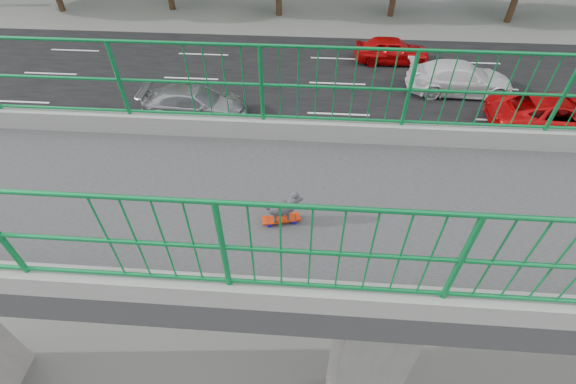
% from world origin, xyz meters
% --- Properties ---
extents(road, '(18.00, 90.00, 0.02)m').
position_xyz_m(road, '(-13.00, 0.00, 0.01)').
color(road, black).
rests_on(road, ground).
extents(footbridge, '(3.00, 24.00, 7.00)m').
position_xyz_m(footbridge, '(0.00, 0.00, 5.22)').
color(footbridge, '#2D2D2F').
rests_on(footbridge, ground).
extents(railing, '(3.00, 24.00, 1.42)m').
position_xyz_m(railing, '(0.00, 0.00, 7.21)').
color(railing, gray).
rests_on(railing, footbridge).
extents(skateboard, '(0.24, 0.47, 0.06)m').
position_xyz_m(skateboard, '(0.32, -1.60, 7.05)').
color(skateboard, red).
rests_on(skateboard, footbridge).
extents(poodle, '(0.25, 0.43, 0.37)m').
position_xyz_m(poodle, '(0.31, -1.57, 7.26)').
color(poodle, '#322E34').
rests_on(poodle, skateboard).
extents(car_0, '(1.73, 4.31, 1.47)m').
position_xyz_m(car_0, '(-6.00, 3.25, 0.73)').
color(car_0, '#BB0709').
rests_on(car_0, ground).
extents(car_2, '(2.62, 5.69, 1.58)m').
position_xyz_m(car_2, '(-12.40, 9.56, 0.79)').
color(car_2, '#BB0709').
rests_on(car_2, ground).
extents(car_3, '(2.15, 5.29, 1.53)m').
position_xyz_m(car_3, '(-15.60, 6.18, 0.77)').
color(car_3, silver).
rests_on(car_3, ground).
extents(car_4, '(1.69, 4.21, 1.43)m').
position_xyz_m(car_4, '(-18.80, 3.13, 0.72)').
color(car_4, '#BB0709').
rests_on(car_4, ground).
extents(car_5, '(1.69, 4.86, 1.60)m').
position_xyz_m(car_5, '(-6.00, -6.77, 0.80)').
color(car_5, '#BB0709').
rests_on(car_5, ground).
extents(car_6, '(2.59, 5.62, 1.56)m').
position_xyz_m(car_6, '(-9.20, -8.86, 0.78)').
color(car_6, gray).
rests_on(car_6, ground).
extents(car_7, '(2.00, 4.92, 1.43)m').
position_xyz_m(car_7, '(-12.40, -6.79, 0.71)').
color(car_7, gray).
rests_on(car_7, ground).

